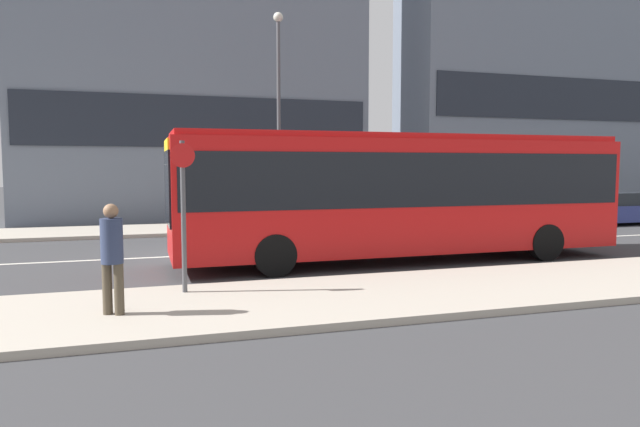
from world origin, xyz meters
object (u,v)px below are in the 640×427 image
Objects in this scene: bus_stop_sign at (183,205)px; street_lamp at (279,100)px; parked_car_0 at (512,212)px; city_bus at (400,189)px; pedestrian_near_stop at (112,252)px; parked_car_1 at (613,209)px.

street_lamp is at bearing 67.63° from bus_stop_sign.
bus_stop_sign reaches higher than parked_car_0.
city_bus is at bearing -142.97° from parked_car_0.
street_lamp is at bearing -87.84° from pedestrian_near_stop.
street_lamp is (5.46, 11.66, 3.79)m from pedestrian_near_stop.
bus_stop_sign is at bearing -105.44° from pedestrian_near_stop.
parked_car_0 is 17.51m from pedestrian_near_stop.
parked_car_0 is at bearing -11.50° from street_lamp.
street_lamp reaches higher than pedestrian_near_stop.
city_bus is at bearing -79.52° from street_lamp.
pedestrian_near_stop is 13.42m from street_lamp.
parked_car_0 is (7.63, 5.76, -1.21)m from city_bus.
parked_car_0 is 5.03m from parked_car_1.
bus_stop_sign is 0.35× the size of street_lamp.
parked_car_0 is at bearing 32.66° from bus_stop_sign.
bus_stop_sign reaches higher than pedestrian_near_stop.
city_bus is 8.31m from street_lamp.
city_bus is at bearing -155.54° from parked_car_1.
parked_car_0 is 1.60× the size of bus_stop_sign.
pedestrian_near_stop reaches higher than parked_car_1.
city_bus is 4.19× the size of bus_stop_sign.
city_bus is 6.31m from bus_stop_sign.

